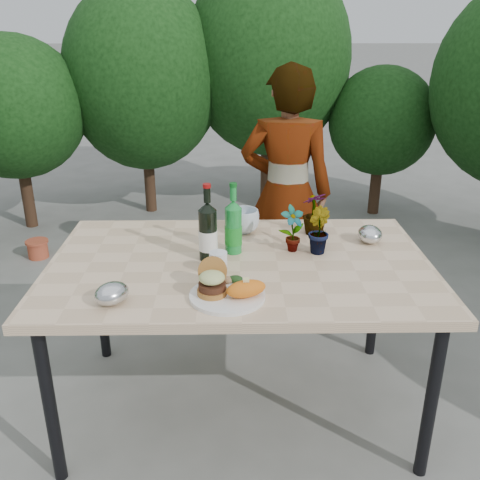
{
  "coord_description": "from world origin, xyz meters",
  "views": [
    {
      "loc": [
        -0.03,
        -2.04,
        1.7
      ],
      "look_at": [
        0.0,
        -0.08,
        0.88
      ],
      "focal_mm": 40.0,
      "sensor_mm": 36.0,
      "label": 1
    }
  ],
  "objects_px": {
    "patio_table": "(240,273)",
    "person": "(286,194)",
    "wine_bottle": "(208,232)",
    "dinner_plate": "(227,296)"
  },
  "relations": [
    {
      "from": "patio_table",
      "to": "person",
      "type": "height_order",
      "value": "person"
    },
    {
      "from": "dinner_plate",
      "to": "person",
      "type": "distance_m",
      "value": 1.32
    },
    {
      "from": "dinner_plate",
      "to": "person",
      "type": "height_order",
      "value": "person"
    },
    {
      "from": "wine_bottle",
      "to": "patio_table",
      "type": "bearing_deg",
      "value": -2.98
    },
    {
      "from": "wine_bottle",
      "to": "person",
      "type": "bearing_deg",
      "value": 73.96
    },
    {
      "from": "dinner_plate",
      "to": "wine_bottle",
      "type": "relative_size",
      "value": 0.85
    },
    {
      "from": "wine_bottle",
      "to": "person",
      "type": "xyz_separation_m",
      "value": [
        0.42,
        0.93,
        -0.13
      ]
    },
    {
      "from": "patio_table",
      "to": "dinner_plate",
      "type": "xyz_separation_m",
      "value": [
        -0.05,
        -0.32,
        0.06
      ]
    },
    {
      "from": "patio_table",
      "to": "wine_bottle",
      "type": "xyz_separation_m",
      "value": [
        -0.13,
        0.03,
        0.18
      ]
    },
    {
      "from": "wine_bottle",
      "to": "person",
      "type": "relative_size",
      "value": 0.22
    }
  ]
}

